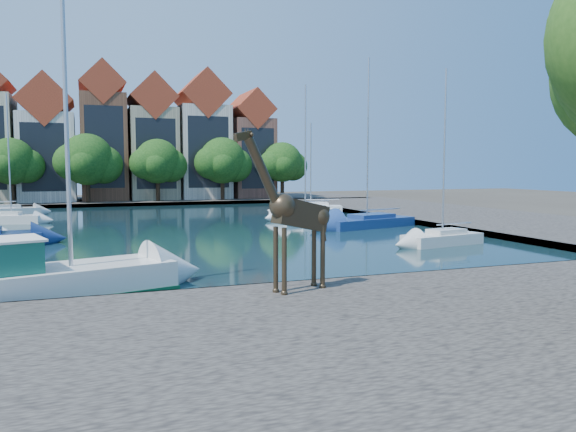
% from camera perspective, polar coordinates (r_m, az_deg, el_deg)
% --- Properties ---
extents(ground, '(160.00, 160.00, 0.00)m').
position_cam_1_polar(ground, '(20.44, -1.06, -8.07)').
color(ground, '#38332B').
rests_on(ground, ground).
extents(water_basin, '(38.00, 50.00, 0.08)m').
position_cam_1_polar(water_basin, '(43.56, -11.38, -1.14)').
color(water_basin, black).
rests_on(water_basin, ground).
extents(near_quay, '(50.00, 14.00, 0.50)m').
position_cam_1_polar(near_quay, '(14.17, 8.42, -13.02)').
color(near_quay, '#545049').
rests_on(near_quay, ground).
extents(far_quay, '(60.00, 16.00, 0.50)m').
position_cam_1_polar(far_quay, '(75.24, -15.06, 1.50)').
color(far_quay, '#545049').
rests_on(far_quay, ground).
extents(right_quay, '(14.00, 52.00, 0.50)m').
position_cam_1_polar(right_quay, '(53.32, 16.22, 0.10)').
color(right_quay, '#545049').
rests_on(right_quay, ground).
extents(townhouse_west_inner, '(6.43, 9.18, 15.15)m').
position_cam_1_polar(townhouse_west_inner, '(74.98, -23.26, 6.68)').
color(townhouse_west_inner, silver).
rests_on(townhouse_west_inner, far_quay).
extents(townhouse_center, '(5.44, 9.18, 16.93)m').
position_cam_1_polar(townhouse_center, '(74.95, -18.28, 7.61)').
color(townhouse_center, brown).
rests_on(townhouse_center, far_quay).
extents(townhouse_east_inner, '(5.94, 9.18, 15.79)m').
position_cam_1_polar(townhouse_east_inner, '(75.36, -13.67, 7.23)').
color(townhouse_east_inner, tan).
rests_on(townhouse_east_inner, far_quay).
extents(townhouse_east_mid, '(6.43, 9.18, 16.65)m').
position_cam_1_polar(townhouse_east_mid, '(76.38, -8.78, 7.56)').
color(townhouse_east_mid, beige).
rests_on(townhouse_east_mid, far_quay).
extents(townhouse_east_end, '(5.44, 9.18, 14.43)m').
position_cam_1_polar(townhouse_east_end, '(77.88, -4.04, 6.82)').
color(townhouse_east_end, brown).
rests_on(townhouse_east_end, far_quay).
extents(far_tree_west, '(6.76, 5.20, 7.36)m').
position_cam_1_polar(far_tree_west, '(69.73, -26.25, 4.86)').
color(far_tree_west, '#332114').
rests_on(far_tree_west, far_quay).
extents(far_tree_mid_west, '(7.80, 6.00, 8.00)m').
position_cam_1_polar(far_tree_mid_west, '(69.33, -19.63, 5.27)').
color(far_tree_mid_west, '#332114').
rests_on(far_tree_mid_west, far_quay).
extents(far_tree_mid_east, '(7.02, 5.40, 7.52)m').
position_cam_1_polar(far_tree_mid_east, '(69.85, -13.04, 5.29)').
color(far_tree_mid_east, '#332114').
rests_on(far_tree_mid_east, far_quay).
extents(far_tree_east, '(7.54, 5.80, 7.84)m').
position_cam_1_polar(far_tree_east, '(71.28, -6.61, 5.46)').
color(far_tree_east, '#332114').
rests_on(far_tree_east, far_quay).
extents(far_tree_far_east, '(6.76, 5.20, 7.36)m').
position_cam_1_polar(far_tree_far_east, '(73.55, -0.52, 5.35)').
color(far_tree_far_east, '#332114').
rests_on(far_tree_far_east, far_quay).
extents(giraffe_statue, '(3.58, 1.50, 5.23)m').
position_cam_1_polar(giraffe_statue, '(18.49, 0.63, 0.19)').
color(giraffe_statue, '#392C1C').
rests_on(giraffe_statue, near_quay).
extents(motorsailer, '(9.51, 5.07, 10.92)m').
position_cam_1_polar(motorsailer, '(21.15, -24.78, -5.53)').
color(motorsailer, silver).
rests_on(motorsailer, water_basin).
extents(sailboat_left_d, '(4.80, 2.61, 10.32)m').
position_cam_1_polar(sailboat_left_d, '(50.21, -26.28, -0.05)').
color(sailboat_left_d, silver).
rests_on(sailboat_left_d, water_basin).
extents(sailboat_left_e, '(5.26, 2.94, 9.62)m').
position_cam_1_polar(sailboat_left_e, '(58.65, -26.31, 0.60)').
color(sailboat_left_e, silver).
rests_on(sailboat_left_e, water_basin).
extents(sailboat_right_a, '(5.21, 2.58, 10.14)m').
position_cam_1_polar(sailboat_right_a, '(34.00, 15.41, -1.97)').
color(sailboat_right_a, beige).
rests_on(sailboat_right_a, water_basin).
extents(sailboat_right_b, '(8.02, 4.55, 12.62)m').
position_cam_1_polar(sailboat_right_b, '(42.84, 8.03, -0.41)').
color(sailboat_right_b, navy).
rests_on(sailboat_right_b, water_basin).
extents(sailboat_right_c, '(6.97, 4.70, 11.72)m').
position_cam_1_polar(sailboat_right_c, '(49.89, 1.77, 0.48)').
color(sailboat_right_c, white).
rests_on(sailboat_right_c, water_basin).
extents(sailboat_right_d, '(6.40, 3.81, 8.87)m').
position_cam_1_polar(sailboat_right_d, '(55.65, 2.32, 0.88)').
color(sailboat_right_d, white).
rests_on(sailboat_right_d, water_basin).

